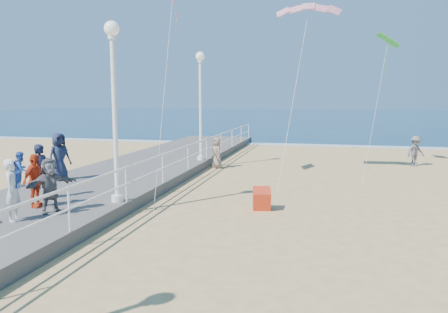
% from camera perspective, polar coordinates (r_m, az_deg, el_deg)
% --- Properties ---
extents(ground, '(160.00, 160.00, 0.00)m').
position_cam_1_polar(ground, '(12.39, 9.28, -8.96)').
color(ground, tan).
rests_on(ground, ground).
extents(ocean, '(160.00, 90.00, 0.05)m').
position_cam_1_polar(ocean, '(76.92, 12.77, 5.02)').
color(ocean, navy).
rests_on(ocean, ground).
extents(surf_line, '(160.00, 1.20, 0.04)m').
position_cam_1_polar(surf_line, '(32.54, 11.87, 1.45)').
color(surf_line, white).
rests_on(surf_line, ground).
extents(boardwalk, '(5.00, 44.00, 0.40)m').
position_cam_1_polar(boardwalk, '(14.83, -21.16, -5.79)').
color(boardwalk, '#66625C').
rests_on(boardwalk, ground).
extents(railing, '(0.05, 42.00, 0.55)m').
position_cam_1_polar(railing, '(13.40, -12.70, -2.28)').
color(railing, white).
rests_on(railing, boardwalk).
extents(lamp_post_mid, '(0.44, 0.44, 5.32)m').
position_cam_1_polar(lamp_post_mid, '(13.33, -14.18, 8.04)').
color(lamp_post_mid, white).
rests_on(lamp_post_mid, boardwalk).
extents(lamp_post_far, '(0.44, 0.44, 5.32)m').
position_cam_1_polar(lamp_post_far, '(21.72, -3.10, 8.10)').
color(lamp_post_far, white).
rests_on(lamp_post_far, boardwalk).
extents(woman_holding_toddler, '(0.51, 0.66, 1.60)m').
position_cam_1_polar(woman_holding_toddler, '(12.33, -25.81, -3.97)').
color(woman_holding_toddler, silver).
rests_on(woman_holding_toddler, boardwalk).
extents(toddler_held, '(0.45, 0.52, 0.93)m').
position_cam_1_polar(toddler_held, '(12.27, -24.97, -1.55)').
color(toddler_held, blue).
rests_on(toddler_held, boardwalk).
extents(spectator_0, '(0.51, 0.69, 1.71)m').
position_cam_1_polar(spectator_0, '(14.65, -22.75, -1.83)').
color(spectator_0, '#161932').
rests_on(spectator_0, boardwalk).
extents(spectator_3, '(0.40, 0.92, 1.55)m').
position_cam_1_polar(spectator_3, '(13.60, -23.48, -2.91)').
color(spectator_3, red).
rests_on(spectator_3, boardwalk).
extents(spectator_4, '(0.87, 1.04, 1.81)m').
position_cam_1_polar(spectator_4, '(17.66, -20.71, -0.00)').
color(spectator_4, '#1B233C').
rests_on(spectator_4, boardwalk).
extents(spectator_5, '(1.07, 1.45, 1.52)m').
position_cam_1_polar(spectator_5, '(12.82, -21.77, -3.51)').
color(spectator_5, '#5B5A5F').
rests_on(spectator_5, boardwalk).
extents(beach_walker_a, '(1.17, 1.05, 1.57)m').
position_cam_1_polar(beach_walker_a, '(24.37, 23.74, 0.65)').
color(beach_walker_a, '#5A5A5F').
rests_on(beach_walker_a, ground).
extents(beach_walker_c, '(0.85, 0.90, 1.55)m').
position_cam_1_polar(beach_walker_c, '(21.74, -0.91, 0.49)').
color(beach_walker_c, '#86705D').
rests_on(beach_walker_c, ground).
extents(box_kite, '(0.68, 0.80, 0.74)m').
position_cam_1_polar(box_kite, '(13.88, 4.95, -5.77)').
color(box_kite, red).
rests_on(box_kite, ground).
extents(kite_parafoil, '(2.77, 0.94, 0.65)m').
position_cam_1_polar(kite_parafoil, '(19.79, 10.96, 18.71)').
color(kite_parafoil, red).
extents(kite_diamond_green, '(1.07, 1.24, 0.66)m').
position_cam_1_polar(kite_diamond_green, '(23.66, 20.64, 14.05)').
color(kite_diamond_green, green).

